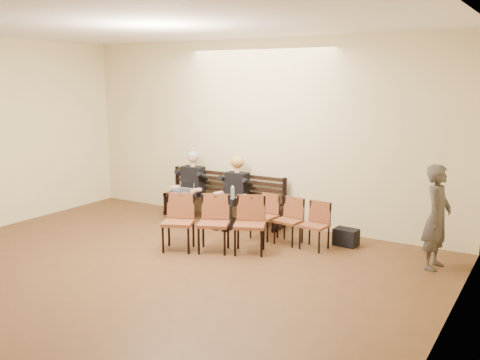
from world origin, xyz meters
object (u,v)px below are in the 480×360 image
object	(u,v)px
laptop	(183,191)
chair_row_front	(289,221)
water_bottle	(233,199)
bag	(346,237)
seated_man	(190,185)
bench	(222,210)
passerby	(438,209)
seated_woman	(234,194)
chair_row_back	(214,224)

from	to	relation	value
laptop	chair_row_front	xyz separation A→B (m)	(2.49, -0.36, -0.19)
water_bottle	bag	distance (m)	2.19
bag	water_bottle	bearing A→B (deg)	-175.44
seated_man	chair_row_front	size ratio (longest dim) A/B	0.94
bench	passerby	xyz separation A→B (m)	(4.15, -0.60, 0.67)
seated_man	seated_woman	world-z (taller)	seated_man
chair_row_front	bench	bearing A→B (deg)	165.29
passerby	seated_man	bearing A→B (deg)	90.38
laptop	chair_row_front	distance (m)	2.53
seated_woman	passerby	world-z (taller)	passerby
seated_man	seated_woman	xyz separation A→B (m)	(1.04, 0.00, -0.05)
bag	passerby	size ratio (longest dim) A/B	0.22
bench	chair_row_back	world-z (taller)	chair_row_back
water_bottle	chair_row_back	size ratio (longest dim) A/B	0.15
water_bottle	bag	xyz separation A→B (m)	(2.14, 0.17, -0.43)
laptop	water_bottle	distance (m)	1.24
bench	chair_row_front	xyz separation A→B (m)	(1.77, -0.65, 0.17)
chair_row_front	laptop	bearing A→B (deg)	177.34
seated_man	water_bottle	world-z (taller)	seated_man
bench	laptop	xyz separation A→B (m)	(-0.73, -0.29, 0.35)
bag	passerby	bearing A→B (deg)	-13.18
bench	bag	world-z (taller)	bench
seated_man	chair_row_back	xyz separation A→B (m)	(1.60, -1.54, -0.20)
passerby	chair_row_back	size ratio (longest dim) A/B	1.08
bag	passerby	distance (m)	1.71
bench	seated_man	xyz separation A→B (m)	(-0.68, -0.12, 0.43)
chair_row_back	seated_woman	bearing A→B (deg)	86.03
laptop	water_bottle	size ratio (longest dim) A/B	1.38
seated_man	laptop	bearing A→B (deg)	-104.74
seated_man	water_bottle	bearing A→B (deg)	-14.15
passerby	chair_row_back	distance (m)	3.43
seated_man	chair_row_back	bearing A→B (deg)	-43.94
laptop	chair_row_back	bearing A→B (deg)	-29.36
laptop	passerby	size ratio (longest dim) A/B	0.19
seated_man	chair_row_back	world-z (taller)	seated_man
seated_woman	passerby	bearing A→B (deg)	-7.23
seated_man	bag	size ratio (longest dim) A/B	3.37
laptop	bench	bearing A→B (deg)	32.32
bag	chair_row_front	distance (m)	1.00
seated_man	bag	world-z (taller)	seated_man
water_bottle	chair_row_front	bearing A→B (deg)	-10.35
laptop	water_bottle	xyz separation A→B (m)	(1.24, -0.13, -0.00)
seated_man	passerby	distance (m)	4.86
bench	chair_row_front	size ratio (longest dim) A/B	1.85
passerby	chair_row_back	bearing A→B (deg)	114.28
bench	water_bottle	distance (m)	0.75
seated_woman	passerby	xyz separation A→B (m)	(3.79, -0.48, 0.28)
bench	water_bottle	xyz separation A→B (m)	(0.51, -0.42, 0.35)
bench	bag	bearing A→B (deg)	-5.38
seated_woman	passerby	size ratio (longest dim) A/B	0.68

